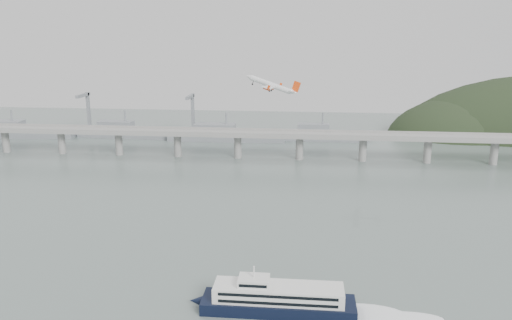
# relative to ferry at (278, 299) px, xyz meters

# --- Properties ---
(ground) EXTENTS (900.00, 900.00, 0.00)m
(ground) POSITION_rel_ferry_xyz_m (-16.83, 27.20, -4.75)
(ground) COLOR slate
(ground) RESTS_ON ground
(bridge) EXTENTS (800.00, 22.00, 23.90)m
(bridge) POSITION_rel_ferry_xyz_m (-17.98, 227.20, 12.90)
(bridge) COLOR gray
(bridge) RESTS_ON ground
(distant_fleet) EXTENTS (453.00, 60.90, 40.00)m
(distant_fleet) POSITION_rel_ferry_xyz_m (-172.19, 292.28, 1.47)
(distant_fleet) COLOR slate
(distant_fleet) RESTS_ON ground
(ferry) EXTENTS (92.78, 16.37, 17.52)m
(ferry) POSITION_rel_ferry_xyz_m (0.00, 0.00, 0.00)
(ferry) COLOR black
(ferry) RESTS_ON ground
(airliner) EXTENTS (33.54, 30.65, 12.65)m
(airliner) POSITION_rel_ferry_xyz_m (-12.24, 128.57, 64.70)
(airliner) COLOR white
(airliner) RESTS_ON ground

